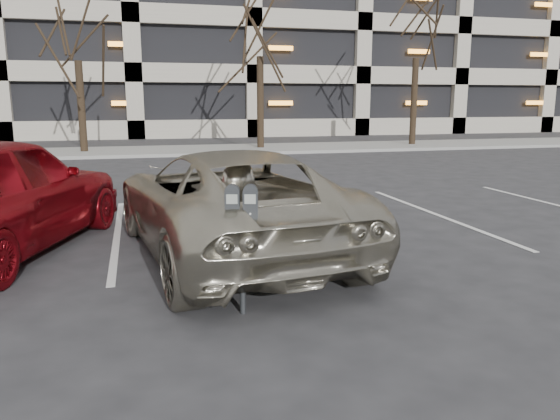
# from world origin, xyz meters

# --- Properties ---
(ground) EXTENTS (140.00, 140.00, 0.00)m
(ground) POSITION_xyz_m (0.00, 0.00, 0.00)
(ground) COLOR #28282B
(ground) RESTS_ON ground
(sidewalk) EXTENTS (80.00, 4.00, 0.12)m
(sidewalk) POSITION_xyz_m (0.00, 16.00, 0.06)
(sidewalk) COLOR gray
(sidewalk) RESTS_ON ground
(stall_lines) EXTENTS (16.90, 5.20, 0.00)m
(stall_lines) POSITION_xyz_m (-1.40, 2.30, 0.01)
(stall_lines) COLOR silver
(stall_lines) RESTS_ON ground
(parking_garage) EXTENTS (52.00, 20.00, 19.00)m
(parking_garage) POSITION_xyz_m (12.00, 33.84, 9.26)
(parking_garage) COLOR black
(parking_garage) RESTS_ON ground
(tree_b) EXTENTS (3.44, 3.44, 7.81)m
(tree_b) POSITION_xyz_m (-3.00, 16.00, 5.64)
(tree_b) COLOR black
(tree_b) RESTS_ON ground
(tree_d) EXTENTS (3.78, 3.78, 8.59)m
(tree_d) POSITION_xyz_m (11.00, 16.00, 6.21)
(tree_d) COLOR black
(tree_d) RESTS_ON ground
(parking_meter) EXTENTS (0.34, 0.20, 1.25)m
(parking_meter) POSITION_xyz_m (-0.11, -1.41, 0.96)
(parking_meter) COLOR black
(parking_meter) RESTS_ON ground
(suv_silver) EXTENTS (3.00, 5.38, 1.43)m
(suv_silver) POSITION_xyz_m (0.12, 0.76, 0.71)
(suv_silver) COLOR #ADA794
(suv_silver) RESTS_ON ground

